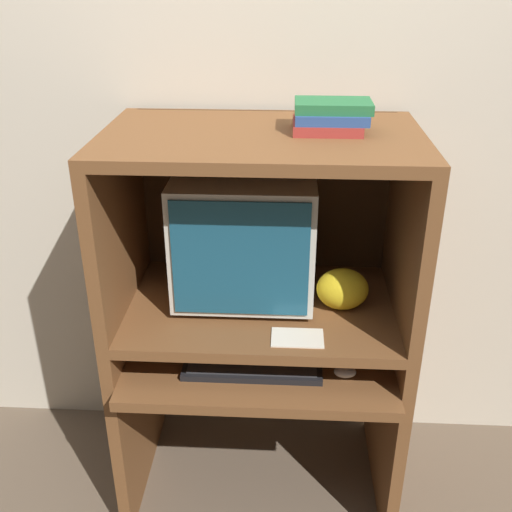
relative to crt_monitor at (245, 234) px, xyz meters
name	(u,v)px	position (x,y,z in m)	size (l,w,h in m)	color
wall_back	(267,123)	(0.06, 0.29, 0.30)	(6.00, 0.06, 2.60)	beige
desk_base	(260,403)	(0.06, -0.12, -0.61)	(0.95, 0.65, 0.63)	brown
desk_monitor_shelf	(261,311)	(0.06, -0.07, -0.26)	(0.95, 0.59, 0.15)	brown
hutch_upper	(262,191)	(0.06, -0.03, 0.16)	(0.95, 0.59, 0.58)	brown
crt_monitor	(245,234)	(0.00, 0.00, 0.00)	(0.45, 0.41, 0.43)	beige
keyboard	(252,367)	(0.04, -0.24, -0.36)	(0.44, 0.14, 0.03)	black
mouse	(345,372)	(0.33, -0.25, -0.35)	(0.07, 0.05, 0.03)	#B7B7B7
snack_bag	(342,289)	(0.32, -0.08, -0.15)	(0.17, 0.13, 0.14)	gold
book_stack	(330,117)	(0.26, -0.04, 0.40)	(0.23, 0.17, 0.09)	maroon
paper_card	(297,338)	(0.18, -0.27, -0.22)	(0.16, 0.10, 0.00)	beige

